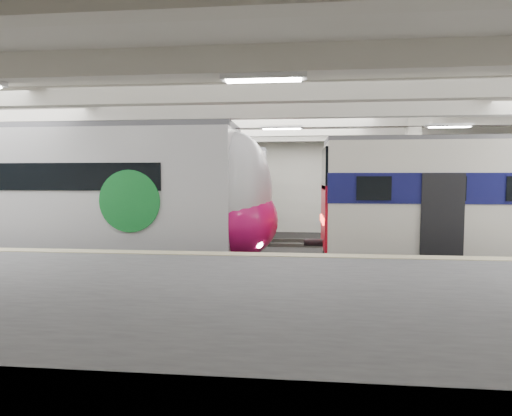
# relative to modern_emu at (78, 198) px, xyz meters

# --- Properties ---
(station_hall) EXTENTS (36.00, 24.00, 5.75)m
(station_hall) POSITION_rel_modern_emu_xyz_m (6.98, -1.74, 0.87)
(station_hall) COLOR black
(station_hall) RESTS_ON ground
(modern_emu) EXTENTS (15.22, 3.14, 4.84)m
(modern_emu) POSITION_rel_modern_emu_xyz_m (0.00, 0.00, 0.00)
(modern_emu) COLOR silver
(modern_emu) RESTS_ON ground
(far_train) EXTENTS (13.92, 3.52, 4.41)m
(far_train) POSITION_rel_modern_emu_xyz_m (-0.77, 5.50, -0.10)
(far_train) COLOR silver
(far_train) RESTS_ON ground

